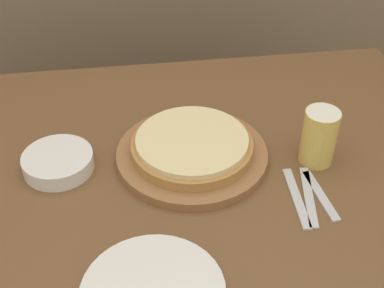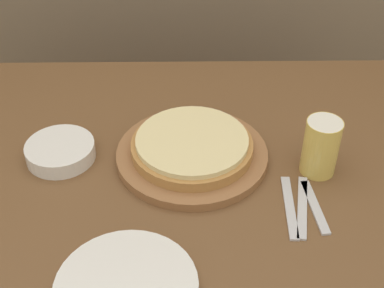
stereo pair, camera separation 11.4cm
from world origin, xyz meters
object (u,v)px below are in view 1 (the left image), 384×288
(fork, at_px, (297,198))
(spoon, at_px, (321,195))
(beer_glass, at_px, (319,135))
(side_bowl, at_px, (58,162))
(pizza_on_board, at_px, (192,150))
(dinner_knife, at_px, (309,197))

(fork, bearing_deg, spoon, 0.00)
(beer_glass, distance_m, side_bowl, 0.56)
(pizza_on_board, xyz_separation_m, fork, (0.19, -0.15, -0.02))
(side_bowl, xyz_separation_m, dinner_knife, (0.50, -0.16, -0.02))
(beer_glass, relative_size, spoon, 0.85)
(side_bowl, bearing_deg, fork, -18.64)
(pizza_on_board, xyz_separation_m, dinner_knife, (0.21, -0.15, -0.02))
(fork, xyz_separation_m, dinner_knife, (0.03, 0.00, 0.00))
(beer_glass, distance_m, spoon, 0.13)
(beer_glass, bearing_deg, spoon, -102.68)
(beer_glass, xyz_separation_m, side_bowl, (-0.55, 0.05, -0.05))
(side_bowl, bearing_deg, pizza_on_board, -1.23)
(side_bowl, bearing_deg, dinner_knife, -17.77)
(pizza_on_board, relative_size, spoon, 2.23)
(pizza_on_board, distance_m, side_bowl, 0.29)
(pizza_on_board, xyz_separation_m, side_bowl, (-0.29, 0.01, -0.01))
(pizza_on_board, xyz_separation_m, beer_glass, (0.27, -0.04, 0.04))
(beer_glass, height_order, dinner_knife, beer_glass)
(side_bowl, bearing_deg, spoon, -16.97)
(beer_glass, relative_size, dinner_knife, 0.73)
(beer_glass, xyz_separation_m, fork, (-0.08, -0.11, -0.07))
(pizza_on_board, relative_size, side_bowl, 2.20)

